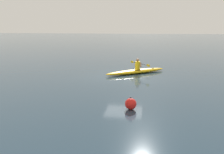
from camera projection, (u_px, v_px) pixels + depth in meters
The scene contains 4 objects.
ground_plane at pixel (124, 76), 17.26m from camera, with size 160.00×160.00×0.00m, color #233847.
kayak at pixel (136, 71), 18.10m from camera, with size 4.19×3.51×0.30m.
kayaker at pixel (138, 65), 18.07m from camera, with size 1.47×1.84×0.76m.
mooring_buoy_orange_mid at pixel (131, 104), 10.43m from camera, with size 0.47×0.47×0.51m.
Camera 1 is at (-1.74, 16.85, 3.39)m, focal length 41.38 mm.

